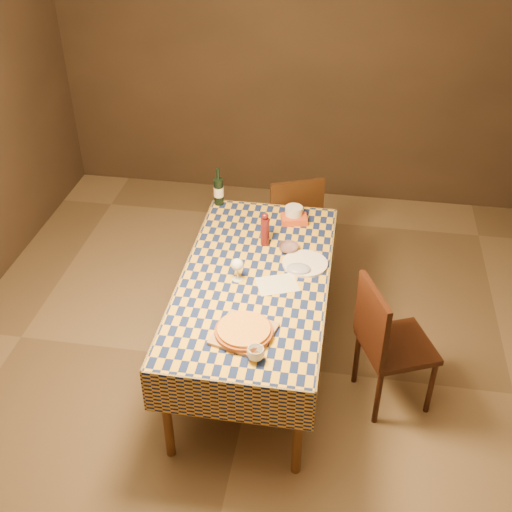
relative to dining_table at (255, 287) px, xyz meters
name	(u,v)px	position (x,y,z in m)	size (l,w,h in m)	color
room	(255,198)	(0.00, 0.00, 0.66)	(5.00, 5.10, 2.70)	brown
dining_table	(255,287)	(0.00, 0.00, 0.00)	(0.94, 1.84, 0.77)	brown
cutting_board	(244,334)	(0.03, -0.55, 0.09)	(0.31, 0.31, 0.02)	#AA7B50
pizza	(244,330)	(0.03, -0.55, 0.11)	(0.37, 0.37, 0.03)	brown
pepper_mill	(265,230)	(0.01, 0.38, 0.19)	(0.07, 0.07, 0.25)	#471012
bowl	(289,248)	(0.18, 0.33, 0.10)	(0.13, 0.13, 0.04)	#684F58
wine_glass	(237,265)	(-0.10, -0.04, 0.19)	(0.09, 0.09, 0.16)	white
wine_bottle	(219,191)	(-0.41, 0.86, 0.19)	(0.08, 0.08, 0.29)	black
deli_tub	(294,213)	(0.17, 0.73, 0.13)	(0.13, 0.13, 0.11)	silver
takeout_container	(294,219)	(0.17, 0.70, 0.10)	(0.18, 0.13, 0.05)	#B84218
white_plate	(305,264)	(0.30, 0.19, 0.08)	(0.30, 0.30, 0.02)	white
tumbler	(256,354)	(0.12, -0.72, 0.11)	(0.10, 0.10, 0.08)	white
flour_patch	(277,284)	(0.15, -0.05, 0.08)	(0.25, 0.19, 0.00)	silver
flour_bag	(299,269)	(0.27, 0.10, 0.10)	(0.16, 0.12, 0.05)	#949DBE
chair_far	(292,220)	(0.12, 1.11, -0.17)	(0.55, 0.56, 0.93)	black
chair_right	(386,339)	(0.85, -0.18, -0.17)	(0.56, 0.55, 0.93)	black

